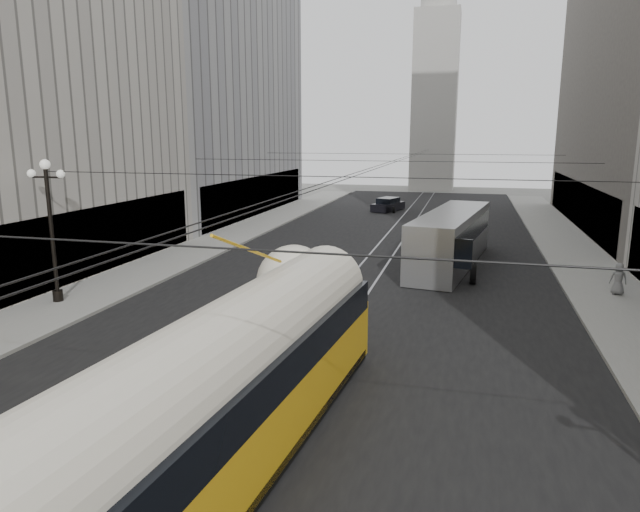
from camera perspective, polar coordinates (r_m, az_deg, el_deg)
The scene contains 14 objects.
road at distance 36.79m, azimuth 6.14°, elevation 0.08°, with size 20.00×85.00×0.02m, color black.
sidewalk_left at distance 43.40m, azimuth -9.01°, elevation 1.92°, with size 4.00×72.00×0.15m, color gray.
sidewalk_right at distance 40.40m, azimuth 24.00°, elevation 0.28°, with size 4.00×72.00×0.15m, color gray.
rail_left at distance 36.90m, azimuth 4.99°, elevation 0.14°, with size 0.12×85.00×0.04m, color gray.
rail_right at distance 36.69m, azimuth 7.29°, elevation 0.02°, with size 0.12×85.00×0.04m, color gray.
building_left_far at distance 57.42m, azimuth -12.18°, elevation 18.49°, with size 12.60×28.60×28.60m.
distant_tower at distance 83.62m, azimuth 11.49°, elevation 16.83°, with size 6.00×6.00×31.36m.
lamppost_left_mid at distance 27.91m, azimuth -25.33°, elevation 3.02°, with size 1.86×0.44×6.37m.
catenary at distance 35.03m, azimuth 6.29°, elevation 9.20°, with size 25.00×72.00×0.23m.
streetcar at distance 13.20m, azimuth -9.92°, elevation -13.41°, with size 4.04×17.76×3.90m.
city_bus at distance 34.33m, azimuth 12.99°, elevation 1.94°, with size 4.49×12.77×3.17m.
sedan_white_far at distance 46.26m, azimuth 13.02°, elevation 3.11°, with size 2.51×4.84×1.46m.
sedan_dark_far at distance 58.53m, azimuth 6.82°, elevation 5.09°, with size 3.07×4.65×1.36m.
pedestrian_sidewalk_right at distance 30.34m, azimuth 27.69°, elevation -2.03°, with size 0.74×0.46×1.52m, color slate.
Camera 1 is at (5.25, -3.12, 7.52)m, focal length 32.00 mm.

